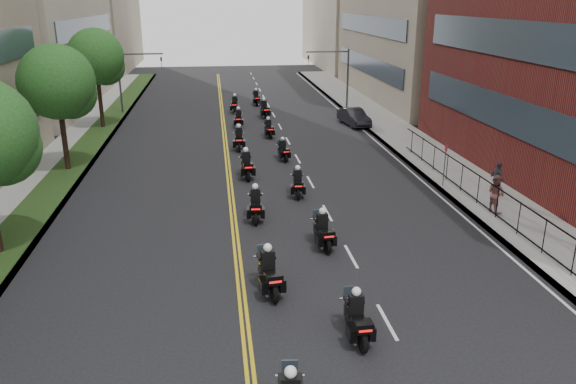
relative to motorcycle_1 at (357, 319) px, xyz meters
name	(u,v)px	position (x,y,z in m)	size (l,w,h in m)	color
sidewalk_right	(425,153)	(10.04, 20.76, -0.60)	(4.00, 90.00, 0.15)	gray
sidewalk_left	(59,166)	(-13.96, 20.76, -0.60)	(4.00, 90.00, 0.15)	gray
grass_strip	(72,164)	(-13.16, 20.76, -0.51)	(2.00, 90.00, 0.04)	#1E3914
iron_fence	(508,210)	(9.04, 7.76, 0.23)	(0.05, 28.00, 1.50)	black
street_trees	(33,104)	(-13.00, 14.37, 4.46)	(4.40, 38.40, 7.98)	#311C15
traffic_signal_right	(338,70)	(7.58, 37.76, 3.02)	(4.09, 0.20, 5.60)	#3F3F44
traffic_signal_left	(130,73)	(-11.50, 37.76, 3.02)	(4.09, 0.20, 5.60)	#3F3F44
motorcycle_1	(357,319)	(0.00, 0.00, 0.00)	(0.54, 2.32, 1.71)	black
motorcycle_2	(269,274)	(-2.41, 3.27, 0.05)	(0.75, 2.50, 1.85)	black
motorcycle_3	(323,232)	(0.26, 6.88, 0.01)	(0.63, 2.34, 1.73)	black
motorcycle_4	(256,206)	(-2.34, 10.39, 0.02)	(0.61, 2.40, 1.77)	black
motorcycle_5	(298,184)	(0.16, 13.53, -0.02)	(0.63, 2.26, 1.67)	black
motorcycle_6	(246,166)	(-2.36, 17.10, 0.05)	(0.62, 2.48, 1.83)	black
motorcycle_7	(283,151)	(0.25, 20.64, -0.07)	(0.63, 2.07, 1.53)	black
motorcycle_8	(239,140)	(-2.48, 23.73, 0.04)	(0.57, 2.46, 1.81)	black
motorcycle_9	(269,129)	(-0.07, 27.13, -0.05)	(0.59, 2.13, 1.57)	black
motorcycle_10	(239,119)	(-2.16, 31.07, -0.01)	(0.57, 2.27, 1.68)	black
motorcycle_11	(264,110)	(0.28, 34.50, 0.04)	(0.69, 2.44, 1.80)	black
motorcycle_12	(235,105)	(-2.20, 37.43, 0.01)	(0.64, 2.35, 1.74)	black
motorcycle_13	(256,98)	(0.06, 40.91, -0.01)	(0.56, 2.28, 1.68)	black
parked_sedan	(354,117)	(7.44, 30.49, 0.03)	(1.48, 4.25, 1.40)	black
pedestrian_b	(496,194)	(9.33, 9.49, 0.42)	(0.92, 0.71, 1.89)	brown
pedestrian_c	(497,179)	(10.61, 11.87, 0.37)	(1.05, 0.44, 1.79)	#3E3C44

